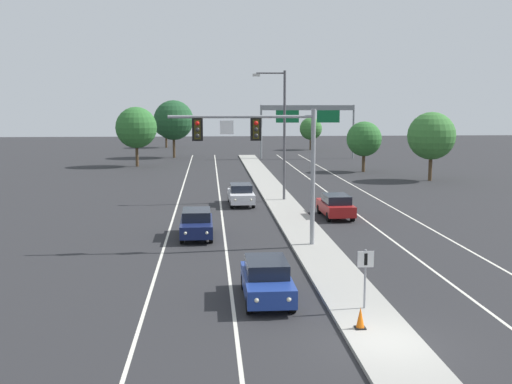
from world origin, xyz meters
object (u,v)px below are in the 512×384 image
(highway_sign_gantry, at_px, (308,115))
(tree_far_left_c, at_px, (166,124))
(median_sign_post, at_px, (365,270))
(tree_far_left_b, at_px, (174,120))
(car_receding_red, at_px, (336,206))
(tree_far_right_c, at_px, (432,136))
(car_oncoming_blue, at_px, (267,279))
(overhead_signal_mast, at_px, (267,148))
(street_lamp_median, at_px, (282,128))
(tree_far_right_a, at_px, (311,129))
(tree_far_left_a, at_px, (136,128))
(car_oncoming_navy, at_px, (197,223))
(traffic_cone_median_nose, at_px, (360,318))
(tree_far_right_b, at_px, (364,139))
(car_oncoming_white, at_px, (241,194))

(highway_sign_gantry, relative_size, tree_far_left_c, 2.08)
(tree_far_left_c, bearing_deg, median_sign_post, -81.57)
(tree_far_left_b, bearing_deg, median_sign_post, -81.07)
(car_receding_red, xyz_separation_m, tree_far_right_c, (13.56, 19.46, 3.65))
(car_oncoming_blue, bearing_deg, overhead_signal_mast, 84.79)
(street_lamp_median, relative_size, tree_far_right_a, 1.85)
(car_receding_red, height_order, tree_far_right_c, tree_far_right_c)
(median_sign_post, bearing_deg, overhead_signal_mast, 103.99)
(street_lamp_median, height_order, tree_far_left_a, street_lamp_median)
(tree_far_right_c, bearing_deg, tree_far_right_a, 96.71)
(tree_far_left_c, height_order, tree_far_right_a, tree_far_left_c)
(tree_far_right_c, distance_m, tree_far_left_b, 39.64)
(median_sign_post, relative_size, car_oncoming_navy, 0.49)
(traffic_cone_median_nose, distance_m, tree_far_right_c, 44.22)
(street_lamp_median, xyz_separation_m, tree_far_right_b, (11.77, 20.69, -2.09))
(median_sign_post, relative_size, tree_far_right_b, 0.39)
(street_lamp_median, bearing_deg, tree_far_left_c, 101.93)
(car_oncoming_blue, relative_size, car_receding_red, 0.99)
(car_receding_red, xyz_separation_m, tree_far_left_a, (-17.30, 36.14, 3.94))
(highway_sign_gantry, relative_size, tree_far_left_b, 1.63)
(overhead_signal_mast, xyz_separation_m, median_sign_post, (2.65, -10.62, -3.76))
(car_oncoming_blue, height_order, tree_far_left_b, tree_far_left_b)
(car_oncoming_navy, relative_size, tree_far_left_b, 0.55)
(tree_far_right_b, bearing_deg, tree_far_right_c, -61.70)
(tree_far_right_b, height_order, tree_far_left_a, tree_far_left_a)
(highway_sign_gantry, xyz_separation_m, tree_far_right_b, (3.67, -17.28, -2.46))
(street_lamp_median, xyz_separation_m, tree_far_left_a, (-14.46, 28.79, -1.04))
(traffic_cone_median_nose, height_order, tree_far_left_a, tree_far_left_a)
(overhead_signal_mast, relative_size, tree_far_right_b, 1.35)
(car_oncoming_blue, bearing_deg, tree_far_right_b, 71.48)
(tree_far_right_c, xyz_separation_m, tree_far_right_a, (-5.04, 42.83, -0.94))
(car_oncoming_blue, xyz_separation_m, highway_sign_gantry, (11.55, 62.73, 5.34))
(tree_far_left_b, bearing_deg, car_oncoming_white, -80.21)
(tree_far_right_b, bearing_deg, car_receding_red, -107.67)
(street_lamp_median, height_order, traffic_cone_median_nose, street_lamp_median)
(car_oncoming_white, distance_m, highway_sign_gantry, 41.45)
(median_sign_post, height_order, tree_far_left_c, tree_far_left_c)
(tree_far_right_c, height_order, tree_far_right_a, tree_far_right_c)
(car_oncoming_white, relative_size, tree_far_right_a, 0.83)
(tree_far_right_b, relative_size, tree_far_right_a, 1.05)
(tree_far_right_b, bearing_deg, car_oncoming_navy, -118.37)
(tree_far_right_c, relative_size, tree_far_right_b, 1.20)
(car_receding_red, distance_m, tree_far_right_c, 24.00)
(car_oncoming_blue, xyz_separation_m, tree_far_right_a, (14.81, 79.70, 2.71))
(car_oncoming_white, bearing_deg, car_oncoming_blue, -90.48)
(car_oncoming_white, bearing_deg, traffic_cone_median_nose, -84.49)
(car_oncoming_white, bearing_deg, tree_far_left_a, 110.28)
(car_oncoming_blue, distance_m, tree_far_right_a, 81.11)
(tree_far_right_c, bearing_deg, car_oncoming_blue, -118.30)
(traffic_cone_median_nose, relative_size, tree_far_left_c, 0.12)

